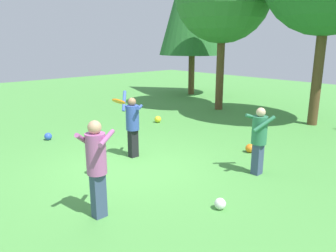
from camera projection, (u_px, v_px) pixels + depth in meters
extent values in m
plane|color=#4C9342|center=(132.00, 167.00, 7.93)|extent=(40.00, 40.00, 0.00)
cube|color=black|center=(133.00, 143.00, 8.55)|extent=(0.19, 0.22, 0.74)
cylinder|color=#334C9E|center=(132.00, 118.00, 8.38)|extent=(0.34, 0.34, 0.64)
sphere|color=#8C6647|center=(132.00, 102.00, 8.27)|extent=(0.21, 0.21, 0.21)
cylinder|color=#334C9E|center=(140.00, 107.00, 8.30)|extent=(0.45, 0.44, 0.12)
cylinder|color=#334C9E|center=(124.00, 101.00, 8.28)|extent=(0.32, 0.32, 0.50)
cube|color=#38476B|center=(99.00, 195.00, 5.59)|extent=(0.19, 0.22, 0.81)
cylinder|color=#A85693|center=(96.00, 154.00, 5.40)|extent=(0.34, 0.34, 0.70)
sphere|color=tan|center=(94.00, 127.00, 5.29)|extent=(0.23, 0.23, 0.23)
cylinder|color=#A85693|center=(84.00, 140.00, 5.38)|extent=(0.40, 0.48, 0.38)
cylinder|color=#A85693|center=(107.00, 138.00, 5.30)|extent=(0.44, 0.52, 0.15)
cube|color=#38476B|center=(257.00, 159.00, 7.44)|extent=(0.19, 0.22, 0.73)
cylinder|color=#2D7551|center=(260.00, 130.00, 7.26)|extent=(0.34, 0.34, 0.63)
sphere|color=beige|center=(261.00, 112.00, 7.16)|extent=(0.21, 0.21, 0.21)
cylinder|color=#2D7551|center=(264.00, 124.00, 7.03)|extent=(0.33, 0.47, 0.36)
cylinder|color=#2D7551|center=(256.00, 118.00, 7.40)|extent=(0.35, 0.50, 0.24)
cylinder|color=orange|center=(119.00, 101.00, 6.49)|extent=(0.34, 0.32, 0.15)
sphere|color=white|center=(220.00, 204.00, 5.91)|extent=(0.21, 0.21, 0.21)
sphere|color=orange|center=(250.00, 148.00, 8.94)|extent=(0.24, 0.24, 0.24)
sphere|color=yellow|center=(158.00, 119.00, 12.25)|extent=(0.25, 0.25, 0.25)
sphere|color=blue|center=(48.00, 136.00, 10.08)|extent=(0.23, 0.23, 0.23)
cylinder|color=brown|center=(220.00, 68.00, 14.26)|extent=(0.34, 0.34, 3.69)
cylinder|color=brown|center=(192.00, 58.00, 18.43)|extent=(0.35, 0.35, 4.08)
cylinder|color=brown|center=(318.00, 69.00, 11.50)|extent=(0.34, 0.34, 4.02)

